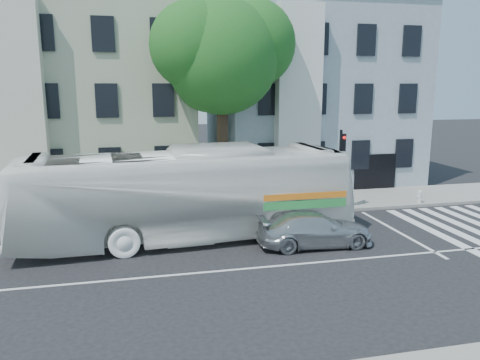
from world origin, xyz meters
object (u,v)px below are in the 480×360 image
object	(u,v)px
sedan	(314,229)
fire_hydrant	(420,196)
traffic_signal	(341,160)
bus	(187,194)

from	to	relation	value
sedan	fire_hydrant	distance (m)	8.90
sedan	fire_hydrant	size ratio (longest dim) A/B	6.67
traffic_signal	fire_hydrant	size ratio (longest dim) A/B	5.99
sedan	traffic_signal	size ratio (longest dim) A/B	1.11
fire_hydrant	bus	bearing A→B (deg)	-167.75
sedan	traffic_signal	bearing A→B (deg)	-32.99
bus	fire_hydrant	world-z (taller)	bus
bus	traffic_signal	world-z (taller)	traffic_signal
traffic_signal	fire_hydrant	bearing A→B (deg)	26.76
bus	fire_hydrant	xyz separation A→B (m)	(12.36, 2.68, -1.38)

